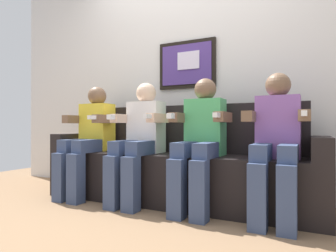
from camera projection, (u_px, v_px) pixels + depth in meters
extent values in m
plane|color=#8C6B4C|center=(160.00, 211.00, 2.40)|extent=(6.38, 6.38, 0.00)
cube|color=silver|center=(194.00, 70.00, 3.09)|extent=(4.91, 0.05, 2.60)
cube|color=black|center=(187.00, 65.00, 3.08)|extent=(0.63, 0.03, 0.50)
cube|color=#4C337F|center=(186.00, 64.00, 3.07)|extent=(0.55, 0.02, 0.42)
cube|color=silver|center=(189.00, 60.00, 3.05)|extent=(0.24, 0.02, 0.18)
cube|color=black|center=(175.00, 178.00, 2.66)|extent=(2.23, 0.58, 0.45)
cube|color=black|center=(184.00, 129.00, 2.86)|extent=(2.23, 0.14, 0.45)
cube|color=black|center=(76.00, 162.00, 3.18)|extent=(0.14, 0.58, 0.62)
cube|color=black|center=(322.00, 179.00, 2.14)|extent=(0.14, 0.58, 0.62)
cube|color=yellow|center=(97.00, 127.00, 3.05)|extent=(0.32, 0.20, 0.48)
sphere|color=brown|center=(97.00, 96.00, 3.05)|extent=(0.19, 0.19, 0.19)
cube|color=#38476B|center=(77.00, 145.00, 2.90)|extent=(0.12, 0.40, 0.12)
cube|color=#38476B|center=(91.00, 146.00, 2.83)|extent=(0.12, 0.40, 0.12)
cube|color=#38476B|center=(61.00, 177.00, 2.72)|extent=(0.12, 0.12, 0.45)
cube|color=#38476B|center=(76.00, 179.00, 2.64)|extent=(0.12, 0.12, 0.45)
cube|color=brown|center=(75.00, 119.00, 3.02)|extent=(0.08, 0.28, 0.08)
cube|color=brown|center=(104.00, 119.00, 2.85)|extent=(0.08, 0.28, 0.08)
cube|color=white|center=(93.00, 117.00, 2.71)|extent=(0.04, 0.13, 0.04)
cube|color=white|center=(146.00, 127.00, 2.79)|extent=(0.32, 0.20, 0.48)
sphere|color=beige|center=(146.00, 93.00, 2.79)|extent=(0.19, 0.19, 0.19)
cube|color=#38476B|center=(126.00, 147.00, 2.64)|extent=(0.12, 0.40, 0.12)
cube|color=#38476B|center=(143.00, 148.00, 2.57)|extent=(0.12, 0.40, 0.12)
cube|color=#38476B|center=(113.00, 182.00, 2.46)|extent=(0.12, 0.12, 0.45)
cube|color=#38476B|center=(131.00, 184.00, 2.38)|extent=(0.12, 0.12, 0.45)
cube|color=beige|center=(122.00, 119.00, 2.76)|extent=(0.08, 0.28, 0.08)
cube|color=beige|center=(158.00, 118.00, 2.59)|extent=(0.08, 0.28, 0.08)
cube|color=white|center=(149.00, 116.00, 2.45)|extent=(0.04, 0.13, 0.04)
cube|color=white|center=(112.00, 117.00, 2.62)|extent=(0.04, 0.10, 0.04)
cube|color=#4CB266|center=(205.00, 127.00, 2.53)|extent=(0.32, 0.20, 0.48)
sphere|color=brown|center=(205.00, 89.00, 2.53)|extent=(0.19, 0.19, 0.19)
cube|color=#38476B|center=(187.00, 149.00, 2.38)|extent=(0.12, 0.40, 0.12)
cube|color=#38476B|center=(208.00, 150.00, 2.31)|extent=(0.12, 0.40, 0.12)
cube|color=#38476B|center=(177.00, 189.00, 2.20)|extent=(0.12, 0.12, 0.45)
cube|color=#38476B|center=(199.00, 191.00, 2.12)|extent=(0.12, 0.12, 0.45)
cube|color=brown|center=(180.00, 118.00, 2.50)|extent=(0.08, 0.28, 0.08)
cube|color=brown|center=(223.00, 117.00, 2.33)|extent=(0.08, 0.28, 0.08)
cube|color=white|center=(217.00, 115.00, 2.19)|extent=(0.04, 0.13, 0.04)
cube|color=white|center=(172.00, 116.00, 2.36)|extent=(0.04, 0.10, 0.04)
cube|color=#8C59A5|center=(278.00, 127.00, 2.27)|extent=(0.32, 0.20, 0.48)
sphere|color=brown|center=(278.00, 85.00, 2.27)|extent=(0.19, 0.19, 0.19)
cube|color=#38476B|center=(262.00, 152.00, 2.12)|extent=(0.12, 0.40, 0.12)
cube|color=#38476B|center=(289.00, 153.00, 2.05)|extent=(0.12, 0.40, 0.12)
cube|color=#38476B|center=(258.00, 197.00, 1.94)|extent=(0.12, 0.12, 0.45)
cube|color=#38476B|center=(287.00, 200.00, 1.86)|extent=(0.12, 0.12, 0.45)
cube|color=brown|center=(250.00, 117.00, 2.24)|extent=(0.08, 0.28, 0.08)
cube|color=brown|center=(305.00, 116.00, 2.07)|extent=(0.08, 0.28, 0.08)
cube|color=white|center=(304.00, 113.00, 1.93)|extent=(0.04, 0.13, 0.04)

